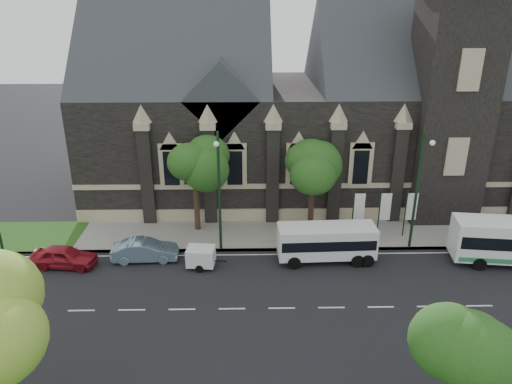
{
  "coord_description": "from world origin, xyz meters",
  "views": [
    {
      "loc": [
        -2.03,
        -24.22,
        17.49
      ],
      "look_at": [
        -1.44,
        6.0,
        5.12
      ],
      "focal_mm": 33.92,
      "sensor_mm": 36.0,
      "label": 1
    }
  ],
  "objects_px": {
    "street_lamp_mid": "(219,187)",
    "car_far_red": "(64,257)",
    "tree_walk_left": "(197,162)",
    "banner_flag_left": "(357,210)",
    "street_lamp_near": "(418,185)",
    "banner_flag_right": "(409,209)",
    "sedan": "(145,250)",
    "tree_walk_right": "(316,160)",
    "banner_flag_center": "(383,210)",
    "shuttle_bus": "(327,241)",
    "box_trailer": "(201,256)",
    "tree_park_east": "(459,351)"
  },
  "relations": [
    {
      "from": "street_lamp_mid",
      "to": "car_far_red",
      "type": "bearing_deg",
      "value": -169.85
    },
    {
      "from": "tree_walk_left",
      "to": "banner_flag_left",
      "type": "distance_m",
      "value": 12.66
    },
    {
      "from": "street_lamp_near",
      "to": "car_far_red",
      "type": "bearing_deg",
      "value": -175.57
    },
    {
      "from": "banner_flag_left",
      "to": "car_far_red",
      "type": "bearing_deg",
      "value": -169.68
    },
    {
      "from": "banner_flag_right",
      "to": "sedan",
      "type": "distance_m",
      "value": 19.87
    },
    {
      "from": "street_lamp_near",
      "to": "banner_flag_left",
      "type": "relative_size",
      "value": 2.25
    },
    {
      "from": "banner_flag_left",
      "to": "banner_flag_right",
      "type": "bearing_deg",
      "value": 0.0
    },
    {
      "from": "tree_walk_right",
      "to": "tree_walk_left",
      "type": "distance_m",
      "value": 9.01
    },
    {
      "from": "banner_flag_left",
      "to": "car_far_red",
      "type": "distance_m",
      "value": 21.39
    },
    {
      "from": "tree_walk_left",
      "to": "tree_walk_right",
      "type": "bearing_deg",
      "value": 0.06
    },
    {
      "from": "banner_flag_center",
      "to": "car_far_red",
      "type": "xyz_separation_m",
      "value": [
        -22.98,
        -3.82,
        -1.63
      ]
    },
    {
      "from": "street_lamp_mid",
      "to": "banner_flag_left",
      "type": "height_order",
      "value": "street_lamp_mid"
    },
    {
      "from": "street_lamp_near",
      "to": "car_far_red",
      "type": "relative_size",
      "value": 2.04
    },
    {
      "from": "tree_walk_right",
      "to": "shuttle_bus",
      "type": "xyz_separation_m",
      "value": [
        0.31,
        -5.04,
        -4.3
      ]
    },
    {
      "from": "tree_walk_right",
      "to": "shuttle_bus",
      "type": "height_order",
      "value": "tree_walk_right"
    },
    {
      "from": "banner_flag_right",
      "to": "box_trailer",
      "type": "xyz_separation_m",
      "value": [
        -15.54,
        -4.11,
        -1.56
      ]
    },
    {
      "from": "banner_flag_left",
      "to": "shuttle_bus",
      "type": "distance_m",
      "value": 4.41
    },
    {
      "from": "tree_park_east",
      "to": "car_far_red",
      "type": "relative_size",
      "value": 1.43
    },
    {
      "from": "tree_walk_left",
      "to": "street_lamp_near",
      "type": "xyz_separation_m",
      "value": [
        15.8,
        -3.61,
        -0.62
      ]
    },
    {
      "from": "sedan",
      "to": "shuttle_bus",
      "type": "bearing_deg",
      "value": -94.0
    },
    {
      "from": "street_lamp_mid",
      "to": "box_trailer",
      "type": "height_order",
      "value": "street_lamp_mid"
    },
    {
      "from": "street_lamp_mid",
      "to": "sedan",
      "type": "bearing_deg",
      "value": -167.59
    },
    {
      "from": "banner_flag_center",
      "to": "sedan",
      "type": "height_order",
      "value": "banner_flag_center"
    },
    {
      "from": "tree_walk_right",
      "to": "shuttle_bus",
      "type": "bearing_deg",
      "value": -86.5
    },
    {
      "from": "tree_walk_left",
      "to": "box_trailer",
      "type": "height_order",
      "value": "tree_walk_left"
    },
    {
      "from": "tree_walk_right",
      "to": "sedan",
      "type": "height_order",
      "value": "tree_walk_right"
    },
    {
      "from": "banner_flag_center",
      "to": "shuttle_bus",
      "type": "relative_size",
      "value": 0.58
    },
    {
      "from": "shuttle_bus",
      "to": "car_far_red",
      "type": "xyz_separation_m",
      "value": [
        -18.21,
        -0.49,
        -0.77
      ]
    },
    {
      "from": "banner_flag_left",
      "to": "banner_flag_center",
      "type": "xyz_separation_m",
      "value": [
        2.0,
        0.0,
        0.0
      ]
    },
    {
      "from": "tree_walk_left",
      "to": "street_lamp_near",
      "type": "relative_size",
      "value": 0.85
    },
    {
      "from": "banner_flag_right",
      "to": "sedan",
      "type": "height_order",
      "value": "banner_flag_right"
    },
    {
      "from": "tree_park_east",
      "to": "banner_flag_center",
      "type": "xyz_separation_m",
      "value": [
        2.11,
        18.32,
        -2.24
      ]
    },
    {
      "from": "street_lamp_mid",
      "to": "banner_flag_center",
      "type": "distance_m",
      "value": 12.73
    },
    {
      "from": "tree_park_east",
      "to": "banner_flag_center",
      "type": "height_order",
      "value": "tree_park_east"
    },
    {
      "from": "box_trailer",
      "to": "tree_walk_right",
      "type": "bearing_deg",
      "value": 40.09
    },
    {
      "from": "tree_park_east",
      "to": "tree_walk_left",
      "type": "height_order",
      "value": "tree_walk_left"
    },
    {
      "from": "banner_flag_right",
      "to": "shuttle_bus",
      "type": "xyz_separation_m",
      "value": [
        -6.77,
        -3.33,
        -0.86
      ]
    },
    {
      "from": "banner_flag_left",
      "to": "tree_walk_left",
      "type": "bearing_deg",
      "value": 171.98
    },
    {
      "from": "street_lamp_near",
      "to": "banner_flag_left",
      "type": "xyz_separation_m",
      "value": [
        -3.71,
        1.91,
        -2.73
      ]
    },
    {
      "from": "banner_flag_right",
      "to": "shuttle_bus",
      "type": "distance_m",
      "value": 7.59
    },
    {
      "from": "tree_park_east",
      "to": "box_trailer",
      "type": "bearing_deg",
      "value": 128.79
    },
    {
      "from": "banner_flag_left",
      "to": "banner_flag_center",
      "type": "distance_m",
      "value": 2.0
    },
    {
      "from": "sedan",
      "to": "banner_flag_right",
      "type": "bearing_deg",
      "value": -83.91
    },
    {
      "from": "banner_flag_center",
      "to": "shuttle_bus",
      "type": "height_order",
      "value": "banner_flag_center"
    },
    {
      "from": "street_lamp_near",
      "to": "banner_flag_center",
      "type": "xyz_separation_m",
      "value": [
        -1.71,
        1.91,
        -2.73
      ]
    },
    {
      "from": "tree_walk_left",
      "to": "banner_flag_left",
      "type": "height_order",
      "value": "tree_walk_left"
    },
    {
      "from": "tree_walk_right",
      "to": "shuttle_bus",
      "type": "distance_m",
      "value": 6.63
    },
    {
      "from": "tree_walk_left",
      "to": "shuttle_bus",
      "type": "xyz_separation_m",
      "value": [
        9.32,
        -5.03,
        -4.21
      ]
    },
    {
      "from": "tree_walk_right",
      "to": "sedan",
      "type": "relative_size",
      "value": 1.69
    },
    {
      "from": "street_lamp_near",
      "to": "car_far_red",
      "type": "height_order",
      "value": "street_lamp_near"
    }
  ]
}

